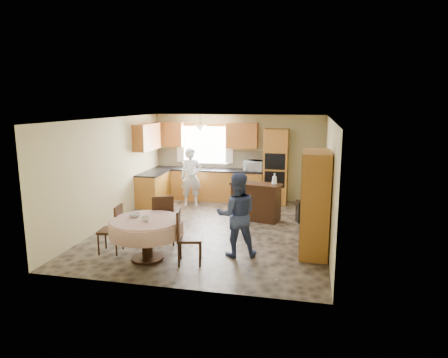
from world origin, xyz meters
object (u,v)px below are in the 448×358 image
Objects in this scene: chair_right at (185,234)px; chair_left at (114,227)px; oven_tower at (276,167)px; dining_table at (147,228)px; chair_back at (163,217)px; person_dining at (237,215)px; cupboard at (315,203)px; person_sink at (191,177)px; sideboard at (256,203)px.

chair_left is at bearing 68.93° from chair_right.
dining_table is at bearing -112.29° from oven_tower.
dining_table is 1.44× the size of chair_left.
chair_left is (-0.75, 0.18, -0.08)m from dining_table.
chair_back is 1.59m from person_dining.
cupboard is at bearing -79.53° from chair_right.
person_sink is at bearing -106.77° from chair_back.
person_dining is (2.32, 0.37, 0.28)m from chair_left.
person_dining is (-0.35, -4.14, -0.27)m from oven_tower.
chair_left is 2.36m from person_dining.
cupboard reaches higher than person_sink.
oven_tower is 5.26m from chair_left.
oven_tower is at bearing 142.91° from chair_left.
cupboard is 3.01m from chair_back.
cupboard is 1.50m from person_dining.
person_dining is at bearing -163.20° from cupboard.
chair_back is at bearing -176.55° from cupboard.
chair_back is at bearing -24.45° from person_dining.
person_sink is (-0.35, 3.94, 0.21)m from dining_table.
dining_table is (-1.92, -4.68, -0.46)m from oven_tower.
person_dining is at bearing 147.46° from chair_back.
chair_right reaches higher than sideboard.
chair_left is (-2.35, -2.76, 0.09)m from sideboard.
oven_tower is 4.16m from person_dining.
chair_left is 3.79m from person_sink.
cupboard is 3.17m from dining_table.
oven_tower is 2.27× the size of chair_left.
chair_left is 0.59× the size of person_dining.
oven_tower reaches higher than chair_back.
oven_tower is 1.32× the size of person_sink.
sideboard is 2.23m from person_sink.
person_sink is 1.01× the size of person_dining.
oven_tower is at bearing 93.48° from sideboard.
chair_back is at bearing -112.73° from sideboard.
oven_tower reaches higher than sideboard.
chair_left is at bearing 15.53° from chair_back.
chair_back is (-2.98, -0.18, -0.41)m from cupboard.
chair_left is 0.90× the size of chair_back.
dining_table is (-2.99, -0.97, -0.39)m from cupboard.
oven_tower is at bearing 106.09° from cupboard.
chair_back is 3.17m from person_sink.
cupboard is (1.07, -3.71, -0.08)m from oven_tower.
dining_table is 1.35× the size of chair_right.
oven_tower is 3.86m from cupboard.
oven_tower is 1.76× the size of sideboard.
cupboard is 1.98× the size of chair_right.
chair_right is (0.73, -0.82, -0.02)m from chair_back.
sideboard is 0.75× the size of person_sink.
chair_right is at bearing -156.12° from cupboard.
chair_left is 0.94× the size of chair_right.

